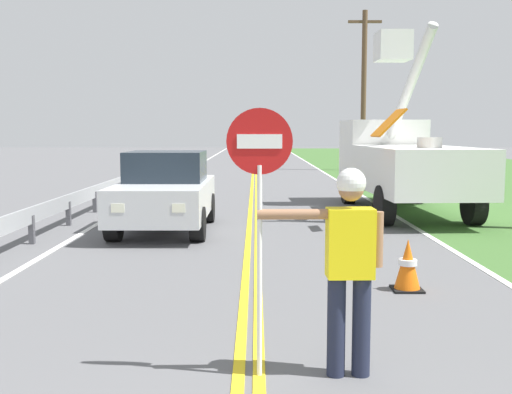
{
  "coord_description": "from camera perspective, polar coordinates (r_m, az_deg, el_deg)",
  "views": [
    {
      "loc": [
        0.06,
        -1.53,
        2.13
      ],
      "look_at": [
        0.09,
        7.14,
        1.2
      ],
      "focal_mm": 42.89,
      "sensor_mm": 36.0,
      "label": 1
    }
  ],
  "objects": [
    {
      "name": "edge_line_left",
      "position": [
        21.95,
        -9.75,
        0.49
      ],
      "size": [
        0.12,
        110.0,
        0.01
      ],
      "primitive_type": "cube",
      "color": "silver",
      "rests_on": "ground"
    },
    {
      "name": "stop_sign_paddle",
      "position": [
        5.17,
        0.18,
        1.42
      ],
      "size": [
        0.56,
        0.04,
        2.33
      ],
      "color": "silver",
      "rests_on": "ground"
    },
    {
      "name": "oncoming_sedan_nearest",
      "position": [
        13.29,
        -8.6,
        0.46
      ],
      "size": [
        1.92,
        4.11,
        1.7
      ],
      "color": "silver",
      "rests_on": "ground"
    },
    {
      "name": "edge_line_right",
      "position": [
        21.93,
        9.14,
        0.5
      ],
      "size": [
        0.12,
        110.0,
        0.01
      ],
      "primitive_type": "cube",
      "color": "silver",
      "rests_on": "ground"
    },
    {
      "name": "traffic_cone_lead",
      "position": [
        8.5,
        13.81,
        -6.24
      ],
      "size": [
        0.4,
        0.4,
        0.7
      ],
      "color": "orange",
      "rests_on": "ground"
    },
    {
      "name": "utility_pole_mid",
      "position": [
        34.1,
        9.86,
        9.99
      ],
      "size": [
        1.8,
        0.28,
        8.58
      ],
      "color": "brown",
      "rests_on": "ground"
    },
    {
      "name": "centerline_yellow_left",
      "position": [
        21.64,
        -0.55,
        0.5
      ],
      "size": [
        0.11,
        110.0,
        0.01
      ],
      "primitive_type": "cube",
      "color": "yellow",
      "rests_on": "ground"
    },
    {
      "name": "guardrail_left_shoulder",
      "position": [
        17.77,
        -14.03,
        0.75
      ],
      "size": [
        0.1,
        32.0,
        0.71
      ],
      "color": "#9EA0A3",
      "rests_on": "ground"
    },
    {
      "name": "centerline_yellow_right",
      "position": [
        21.64,
        -0.07,
        0.5
      ],
      "size": [
        0.11,
        110.0,
        0.01
      ],
      "primitive_type": "cube",
      "color": "yellow",
      "rests_on": "ground"
    },
    {
      "name": "utility_bucket_truck",
      "position": [
        16.81,
        13.09,
        3.47
      ],
      "size": [
        2.67,
        6.89,
        4.88
      ],
      "color": "white",
      "rests_on": "ground"
    },
    {
      "name": "flagger_worker",
      "position": [
        5.35,
        8.49,
        -5.67
      ],
      "size": [
        1.09,
        0.25,
        1.83
      ],
      "color": "#1E2338",
      "rests_on": "ground"
    }
  ]
}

